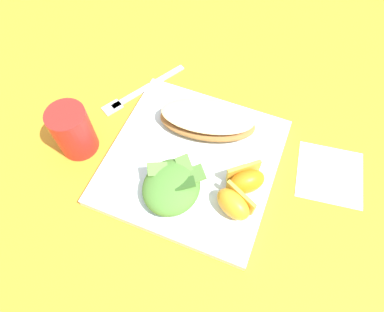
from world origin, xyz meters
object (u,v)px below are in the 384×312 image
white_plate (192,161)px  drinking_red_cup (73,131)px  paper_napkin (330,174)px  orange_wedge_middle (246,181)px  cheesy_pizza_bread (207,120)px  orange_wedge_front (234,203)px  metal_fork (138,92)px  green_salad_pile (172,186)px

white_plate → drinking_red_cup: 0.21m
paper_napkin → drinking_red_cup: bearing=104.3°
drinking_red_cup → orange_wedge_middle: bearing=-85.1°
cheesy_pizza_bread → orange_wedge_middle: orange_wedge_middle is taller
orange_wedge_front → paper_napkin: (0.13, -0.14, -0.03)m
white_plate → drinking_red_cup: drinking_red_cup is taller
metal_fork → drinking_red_cup: (-0.15, 0.04, 0.04)m
cheesy_pizza_bread → paper_napkin: cheesy_pizza_bread is taller
metal_fork → drinking_red_cup: 0.16m
white_plate → paper_napkin: bearing=-73.4°
white_plate → cheesy_pizza_bread: 0.08m
green_salad_pile → orange_wedge_middle: 0.12m
orange_wedge_front → drinking_red_cup: bearing=86.5°
metal_fork → orange_wedge_front: bearing=-123.6°
green_salad_pile → orange_wedge_front: size_ratio=1.51×
cheesy_pizza_bread → drinking_red_cup: drinking_red_cup is taller
paper_napkin → metal_fork: bearing=84.2°
cheesy_pizza_bread → drinking_red_cup: bearing=119.8°
white_plate → green_salad_pile: green_salad_pile is taller
drinking_red_cup → paper_napkin: bearing=-75.7°
green_salad_pile → metal_fork: (0.18, 0.15, -0.03)m
white_plate → green_salad_pile: 0.07m
cheesy_pizza_bread → green_salad_pile: (-0.14, 0.01, 0.00)m
white_plate → drinking_red_cup: size_ratio=2.96×
paper_napkin → drinking_red_cup: (-0.11, 0.43, 0.05)m
green_salad_pile → paper_napkin: bearing=-59.9°
green_salad_pile → orange_wedge_front: green_salad_pile is taller
orange_wedge_middle → metal_fork: (0.12, 0.26, -0.03)m
green_salad_pile → drinking_red_cup: 0.19m
orange_wedge_front → orange_wedge_middle: 0.04m
metal_fork → drinking_red_cup: bearing=164.2°
orange_wedge_middle → drinking_red_cup: bearing=94.9°
orange_wedge_middle → drinking_red_cup: 0.30m
cheesy_pizza_bread → metal_fork: 0.16m
paper_napkin → metal_fork: (0.04, 0.39, 0.00)m
paper_napkin → white_plate: bearing=106.6°
orange_wedge_front → green_salad_pile: bearing=95.4°
white_plate → metal_fork: (0.11, 0.16, -0.01)m
orange_wedge_front → orange_wedge_middle: (0.04, -0.01, 0.00)m
metal_fork → drinking_red_cup: size_ratio=1.82×
metal_fork → white_plate: bearing=-124.3°
orange_wedge_front → paper_napkin: bearing=-46.8°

